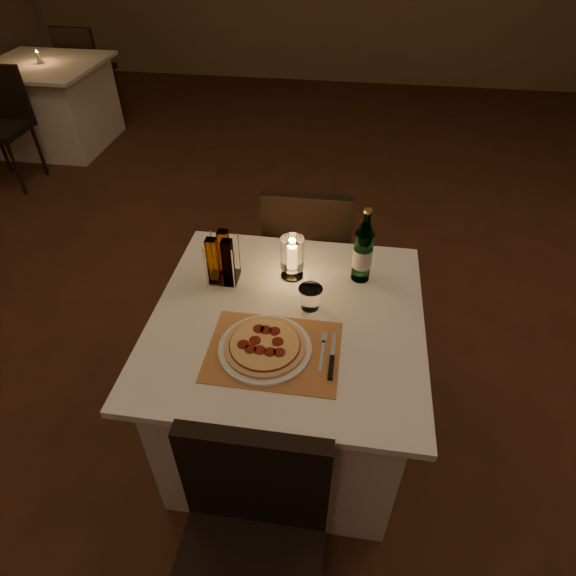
# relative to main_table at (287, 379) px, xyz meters

# --- Properties ---
(floor) EXTENTS (8.00, 10.00, 0.02)m
(floor) POSITION_rel_main_table_xyz_m (-0.00, 0.19, -0.38)
(floor) COLOR #4A2718
(floor) RESTS_ON ground
(main_table) EXTENTS (1.00, 1.00, 0.74)m
(main_table) POSITION_rel_main_table_xyz_m (0.00, 0.00, 0.00)
(main_table) COLOR white
(main_table) RESTS_ON ground
(chair_near) EXTENTS (0.42, 0.42, 0.90)m
(chair_near) POSITION_rel_main_table_xyz_m (0.00, -0.71, 0.18)
(chair_near) COLOR black
(chair_near) RESTS_ON ground
(chair_far) EXTENTS (0.42, 0.42, 0.90)m
(chair_far) POSITION_rel_main_table_xyz_m (0.00, 0.71, 0.18)
(chair_far) COLOR black
(chair_far) RESTS_ON ground
(placemat) EXTENTS (0.45, 0.34, 0.00)m
(placemat) POSITION_rel_main_table_xyz_m (-0.02, -0.18, 0.37)
(placemat) COLOR #BB7941
(placemat) RESTS_ON main_table
(plate) EXTENTS (0.32, 0.32, 0.01)m
(plate) POSITION_rel_main_table_xyz_m (-0.05, -0.18, 0.38)
(plate) COLOR white
(plate) RESTS_ON placemat
(pizza) EXTENTS (0.28, 0.28, 0.02)m
(pizza) POSITION_rel_main_table_xyz_m (-0.05, -0.18, 0.39)
(pizza) COLOR #D8B77F
(pizza) RESTS_ON plate
(fork) EXTENTS (0.02, 0.18, 0.00)m
(fork) POSITION_rel_main_table_xyz_m (0.15, -0.15, 0.37)
(fork) COLOR silver
(fork) RESTS_ON placemat
(knife) EXTENTS (0.02, 0.22, 0.01)m
(knife) POSITION_rel_main_table_xyz_m (0.18, -0.21, 0.37)
(knife) COLOR black
(knife) RESTS_ON placemat
(tumbler) EXTENTS (0.09, 0.09, 0.09)m
(tumbler) POSITION_rel_main_table_xyz_m (0.08, 0.06, 0.41)
(tumbler) COLOR white
(tumbler) RESTS_ON main_table
(water_bottle) EXTENTS (0.08, 0.08, 0.32)m
(water_bottle) POSITION_rel_main_table_xyz_m (0.26, 0.27, 0.49)
(water_bottle) COLOR #509663
(water_bottle) RESTS_ON main_table
(hurricane_candle) EXTENTS (0.09, 0.09, 0.18)m
(hurricane_candle) POSITION_rel_main_table_xyz_m (-0.02, 0.24, 0.47)
(hurricane_candle) COLOR white
(hurricane_candle) RESTS_ON main_table
(cruet_caddy) EXTENTS (0.12, 0.12, 0.21)m
(cruet_caddy) POSITION_rel_main_table_xyz_m (-0.28, 0.18, 0.46)
(cruet_caddy) COLOR white
(cruet_caddy) RESTS_ON main_table
(neighbor_table_left) EXTENTS (1.00, 1.00, 0.74)m
(neighbor_table_left) POSITION_rel_main_table_xyz_m (-2.63, 2.87, 0.00)
(neighbor_table_left) COLOR white
(neighbor_table_left) RESTS_ON ground
(neighbor_chair_la) EXTENTS (0.42, 0.42, 0.90)m
(neighbor_chair_la) POSITION_rel_main_table_xyz_m (-2.63, 2.16, 0.18)
(neighbor_chair_la) COLOR black
(neighbor_chair_la) RESTS_ON ground
(neighbor_chair_lb) EXTENTS (0.42, 0.42, 0.90)m
(neighbor_chair_lb) POSITION_rel_main_table_xyz_m (-2.63, 3.59, 0.18)
(neighbor_chair_lb) COLOR black
(neighbor_chair_lb) RESTS_ON ground
(neighbor_candle_left) EXTENTS (0.03, 0.03, 0.11)m
(neighbor_candle_left) POSITION_rel_main_table_xyz_m (-2.63, 2.87, 0.41)
(neighbor_candle_left) COLOR white
(neighbor_candle_left) RESTS_ON neighbor_table_left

